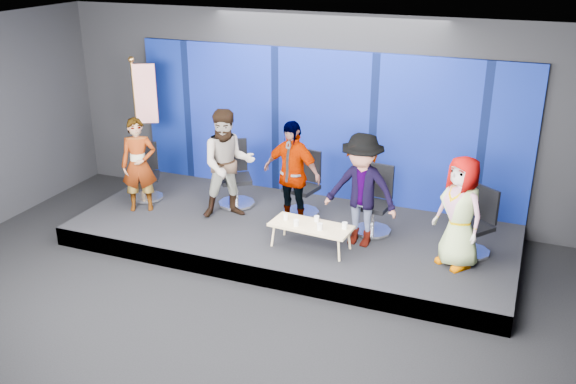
% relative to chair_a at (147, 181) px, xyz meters
% --- Properties ---
extents(ground, '(10.00, 10.00, 0.00)m').
position_rel_chair_a_xyz_m(ground, '(2.83, -2.64, -0.62)').
color(ground, black).
rests_on(ground, ground).
extents(room_walls, '(10.02, 8.02, 3.51)m').
position_rel_chair_a_xyz_m(room_walls, '(2.83, -2.64, 1.80)').
color(room_walls, black).
rests_on(room_walls, ground).
extents(riser, '(7.00, 3.00, 0.30)m').
position_rel_chair_a_xyz_m(riser, '(2.83, -0.14, -0.47)').
color(riser, black).
rests_on(riser, ground).
extents(backdrop, '(7.00, 0.08, 2.60)m').
position_rel_chair_a_xyz_m(backdrop, '(2.83, 1.31, 0.98)').
color(backdrop, '#071554').
rests_on(backdrop, riser).
extents(chair_a, '(0.76, 0.76, 0.99)m').
position_rel_chair_a_xyz_m(chair_a, '(0.00, 0.00, 0.00)').
color(chair_a, silver).
rests_on(chair_a, riser).
extents(panelist_a, '(0.70, 0.62, 1.60)m').
position_rel_chair_a_xyz_m(panelist_a, '(0.19, -0.46, 0.47)').
color(panelist_a, black).
rests_on(panelist_a, riser).
extents(chair_b, '(0.88, 0.88, 1.13)m').
position_rel_chair_a_xyz_m(chair_b, '(1.59, 0.33, 0.05)').
color(chair_b, silver).
rests_on(chair_b, riser).
extents(panelist_b, '(1.12, 1.06, 1.82)m').
position_rel_chair_a_xyz_m(panelist_b, '(1.70, -0.16, 0.59)').
color(panelist_b, black).
rests_on(panelist_b, riser).
extents(chair_c, '(0.71, 0.71, 1.08)m').
position_rel_chair_a_xyz_m(chair_c, '(2.81, 0.39, 0.03)').
color(chair_c, silver).
rests_on(chair_c, riser).
extents(panelist_c, '(1.08, 0.61, 1.74)m').
position_rel_chair_a_xyz_m(panelist_c, '(2.80, -0.11, 0.55)').
color(panelist_c, black).
rests_on(panelist_c, riser).
extents(chair_d, '(0.66, 0.66, 1.07)m').
position_rel_chair_a_xyz_m(chair_d, '(4.09, 0.14, 0.03)').
color(chair_d, silver).
rests_on(chair_d, riser).
extents(panelist_d, '(1.18, 0.76, 1.74)m').
position_rel_chair_a_xyz_m(panelist_d, '(4.00, -0.36, 0.54)').
color(panelist_d, black).
rests_on(panelist_d, riser).
extents(chair_e, '(0.79, 0.79, 1.00)m').
position_rel_chair_a_xyz_m(chair_e, '(5.66, -0.05, 0.00)').
color(chair_e, silver).
rests_on(chair_e, riser).
extents(panelist_e, '(0.94, 0.88, 1.62)m').
position_rel_chair_a_xyz_m(panelist_e, '(5.46, -0.51, 0.49)').
color(panelist_e, black).
rests_on(panelist_e, riser).
extents(coffee_table, '(1.25, 0.61, 0.37)m').
position_rel_chair_a_xyz_m(coffee_table, '(3.37, -0.77, 0.02)').
color(coffee_table, tan).
rests_on(coffee_table, riser).
extents(mug_a, '(0.07, 0.07, 0.09)m').
position_rel_chair_a_xyz_m(mug_a, '(2.95, -0.73, 0.09)').
color(mug_a, white).
rests_on(mug_a, coffee_table).
extents(mug_b, '(0.08, 0.08, 0.09)m').
position_rel_chair_a_xyz_m(mug_b, '(3.18, -0.88, 0.10)').
color(mug_b, white).
rests_on(mug_b, coffee_table).
extents(mug_c, '(0.07, 0.07, 0.09)m').
position_rel_chair_a_xyz_m(mug_c, '(3.41, -0.62, 0.09)').
color(mug_c, white).
rests_on(mug_c, coffee_table).
extents(mug_d, '(0.08, 0.08, 0.10)m').
position_rel_chair_a_xyz_m(mug_d, '(3.54, -0.88, 0.10)').
color(mug_d, white).
rests_on(mug_d, coffee_table).
extents(mug_e, '(0.08, 0.08, 0.10)m').
position_rel_chair_a_xyz_m(mug_e, '(3.87, -0.71, 0.10)').
color(mug_e, white).
rests_on(mug_e, coffee_table).
extents(flag_stand, '(0.54, 0.34, 2.42)m').
position_rel_chair_a_xyz_m(flag_stand, '(-0.30, 0.49, 0.96)').
color(flag_stand, black).
rests_on(flag_stand, riser).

